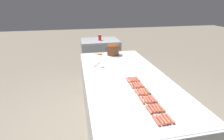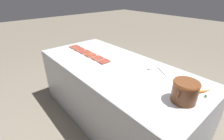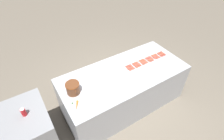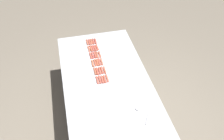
# 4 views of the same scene
# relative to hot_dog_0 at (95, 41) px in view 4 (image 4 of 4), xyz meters

# --- Properties ---
(ground_plane) EXTENTS (20.00, 20.00, 0.00)m
(ground_plane) POSITION_rel_hot_dog_0_xyz_m (0.01, 0.97, -0.87)
(ground_plane) COLOR #756B5B
(griddle_counter) EXTENTS (1.08, 2.38, 0.85)m
(griddle_counter) POSITION_rel_hot_dog_0_xyz_m (0.01, 0.97, -0.44)
(griddle_counter) COLOR #ADAFB5
(griddle_counter) RESTS_ON ground_plane
(hot_dog_0) EXTENTS (0.03, 0.14, 0.02)m
(hot_dog_0) POSITION_rel_hot_dog_0_xyz_m (0.00, 0.00, 0.00)
(hot_dog_0) COLOR #B84F3F
(hot_dog_0) RESTS_ON griddle_counter
(hot_dog_1) EXTENTS (0.03, 0.14, 0.02)m
(hot_dog_1) POSITION_rel_hot_dog_0_xyz_m (0.00, 0.16, 0.00)
(hot_dog_1) COLOR #BE5440
(hot_dog_1) RESTS_ON griddle_counter
(hot_dog_2) EXTENTS (0.03, 0.14, 0.02)m
(hot_dog_2) POSITION_rel_hot_dog_0_xyz_m (-0.00, 0.32, 0.00)
(hot_dog_2) COLOR #BE5A44
(hot_dog_2) RESTS_ON griddle_counter
(hot_dog_3) EXTENTS (0.03, 0.14, 0.02)m
(hot_dog_3) POSITION_rel_hot_dog_0_xyz_m (0.00, 0.48, 0.00)
(hot_dog_3) COLOR #B75D44
(hot_dog_3) RESTS_ON griddle_counter
(hot_dog_4) EXTENTS (0.03, 0.14, 0.02)m
(hot_dog_4) POSITION_rel_hot_dog_0_xyz_m (-0.00, 0.65, 0.00)
(hot_dog_4) COLOR #BC563D
(hot_dog_4) RESTS_ON griddle_counter
(hot_dog_5) EXTENTS (0.02, 0.14, 0.02)m
(hot_dog_5) POSITION_rel_hot_dog_0_xyz_m (-0.00, 0.80, 0.00)
(hot_dog_5) COLOR #BC5743
(hot_dog_5) RESTS_ON griddle_counter
(hot_dog_6) EXTENTS (0.03, 0.14, 0.02)m
(hot_dog_6) POSITION_rel_hot_dog_0_xyz_m (0.03, 0.00, 0.00)
(hot_dog_6) COLOR #B74F3E
(hot_dog_6) RESTS_ON griddle_counter
(hot_dog_7) EXTENTS (0.03, 0.14, 0.02)m
(hot_dog_7) POSITION_rel_hot_dog_0_xyz_m (0.04, 0.17, 0.00)
(hot_dog_7) COLOR #B55140
(hot_dog_7) RESTS_ON griddle_counter
(hot_dog_8) EXTENTS (0.03, 0.14, 0.02)m
(hot_dog_8) POSITION_rel_hot_dog_0_xyz_m (0.03, 0.32, 0.00)
(hot_dog_8) COLOR #B05B41
(hot_dog_8) RESTS_ON griddle_counter
(hot_dog_9) EXTENTS (0.03, 0.14, 0.02)m
(hot_dog_9) POSITION_rel_hot_dog_0_xyz_m (0.03, 0.48, 0.00)
(hot_dog_9) COLOR #BC5342
(hot_dog_9) RESTS_ON griddle_counter
(hot_dog_10) EXTENTS (0.03, 0.14, 0.02)m
(hot_dog_10) POSITION_rel_hot_dog_0_xyz_m (0.03, 0.65, 0.00)
(hot_dog_10) COLOR #B1513E
(hot_dog_10) RESTS_ON griddle_counter
(hot_dog_11) EXTENTS (0.03, 0.14, 0.02)m
(hot_dog_11) POSITION_rel_hot_dog_0_xyz_m (0.03, 0.81, 0.00)
(hot_dog_11) COLOR #B2513E
(hot_dog_11) RESTS_ON griddle_counter
(hot_dog_12) EXTENTS (0.03, 0.14, 0.02)m
(hot_dog_12) POSITION_rel_hot_dog_0_xyz_m (0.06, -0.00, 0.00)
(hot_dog_12) COLOR #B65E43
(hot_dog_12) RESTS_ON griddle_counter
(hot_dog_13) EXTENTS (0.03, 0.14, 0.02)m
(hot_dog_13) POSITION_rel_hot_dog_0_xyz_m (0.06, 0.16, 0.00)
(hot_dog_13) COLOR #B15145
(hot_dog_13) RESTS_ON griddle_counter
(hot_dog_14) EXTENTS (0.03, 0.14, 0.02)m
(hot_dog_14) POSITION_rel_hot_dog_0_xyz_m (0.06, 0.32, 0.00)
(hot_dog_14) COLOR #BD5341
(hot_dog_14) RESTS_ON griddle_counter
(hot_dog_15) EXTENTS (0.03, 0.14, 0.02)m
(hot_dog_15) POSITION_rel_hot_dog_0_xyz_m (0.06, 0.48, 0.00)
(hot_dog_15) COLOR #B95B3E
(hot_dog_15) RESTS_ON griddle_counter
(hot_dog_16) EXTENTS (0.03, 0.14, 0.02)m
(hot_dog_16) POSITION_rel_hot_dog_0_xyz_m (0.06, 0.65, 0.00)
(hot_dog_16) COLOR #BB5846
(hot_dog_16) RESTS_ON griddle_counter
(hot_dog_17) EXTENTS (0.03, 0.14, 0.02)m
(hot_dog_17) POSITION_rel_hot_dog_0_xyz_m (0.06, 0.81, 0.00)
(hot_dog_17) COLOR #B95643
(hot_dog_17) RESTS_ON griddle_counter
(hot_dog_18) EXTENTS (0.03, 0.14, 0.02)m
(hot_dog_18) POSITION_rel_hot_dog_0_xyz_m (0.09, 0.00, 0.00)
(hot_dog_18) COLOR #B45141
(hot_dog_18) RESTS_ON griddle_counter
(hot_dog_19) EXTENTS (0.03, 0.14, 0.02)m
(hot_dog_19) POSITION_rel_hot_dog_0_xyz_m (0.09, 0.16, 0.00)
(hot_dog_19) COLOR #B5573E
(hot_dog_19) RESTS_ON griddle_counter
(hot_dog_20) EXTENTS (0.03, 0.14, 0.02)m
(hot_dog_20) POSITION_rel_hot_dog_0_xyz_m (0.10, 0.32, 0.00)
(hot_dog_20) COLOR #B45045
(hot_dog_20) RESTS_ON griddle_counter
(hot_dog_21) EXTENTS (0.03, 0.14, 0.02)m
(hot_dog_21) POSITION_rel_hot_dog_0_xyz_m (0.09, 0.48, 0.00)
(hot_dog_21) COLOR #BF573E
(hot_dog_21) RESTS_ON griddle_counter
(hot_dog_22) EXTENTS (0.03, 0.14, 0.02)m
(hot_dog_22) POSITION_rel_hot_dog_0_xyz_m (0.09, 0.65, 0.00)
(hot_dog_22) COLOR #BC513F
(hot_dog_22) RESTS_ON griddle_counter
(hot_dog_23) EXTENTS (0.03, 0.14, 0.02)m
(hot_dog_23) POSITION_rel_hot_dog_0_xyz_m (0.09, 0.81, 0.00)
(hot_dog_23) COLOR #B25142
(hot_dog_23) RESTS_ON griddle_counter
(hot_dog_24) EXTENTS (0.03, 0.14, 0.02)m
(hot_dog_24) POSITION_rel_hot_dog_0_xyz_m (0.12, 0.00, 0.00)
(hot_dog_24) COLOR #B85B41
(hot_dog_24) RESTS_ON griddle_counter
(hot_dog_25) EXTENTS (0.03, 0.14, 0.02)m
(hot_dog_25) POSITION_rel_hot_dog_0_xyz_m (0.13, 0.16, 0.00)
(hot_dog_25) COLOR #B75C43
(hot_dog_25) RESTS_ON griddle_counter
(hot_dog_26) EXTENTS (0.03, 0.14, 0.02)m
(hot_dog_26) POSITION_rel_hot_dog_0_xyz_m (0.13, 0.32, 0.00)
(hot_dog_26) COLOR #B95846
(hot_dog_26) RESTS_ON griddle_counter
(hot_dog_27) EXTENTS (0.03, 0.14, 0.02)m
(hot_dog_27) POSITION_rel_hot_dog_0_xyz_m (0.13, 0.49, 0.00)
(hot_dog_27) COLOR #B35B3E
(hot_dog_27) RESTS_ON griddle_counter
(hot_dog_28) EXTENTS (0.03, 0.14, 0.02)m
(hot_dog_28) POSITION_rel_hot_dog_0_xyz_m (0.12, 0.64, 0.00)
(hot_dog_28) COLOR #B95B40
(hot_dog_28) RESTS_ON griddle_counter
(hot_dog_29) EXTENTS (0.03, 0.14, 0.02)m
(hot_dog_29) POSITION_rel_hot_dog_0_xyz_m (0.13, 0.81, 0.00)
(hot_dog_29) COLOR #B55543
(hot_dog_29) RESTS_ON griddle_counter
(serving_spoon) EXTENTS (0.17, 0.25, 0.02)m
(serving_spoon) POSITION_rel_hot_dog_0_xyz_m (-0.26, 1.39, -0.00)
(serving_spoon) COLOR #B7B7BC
(serving_spoon) RESTS_ON griddle_counter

